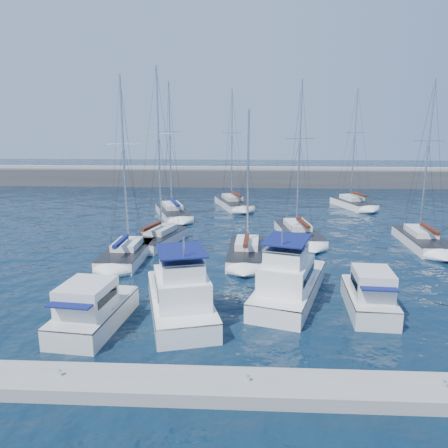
{
  "coord_description": "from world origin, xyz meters",
  "views": [
    {
      "loc": [
        -0.17,
        -27.27,
        11.08
      ],
      "look_at": [
        -1.97,
        7.64,
        3.0
      ],
      "focal_mm": 35.0,
      "sensor_mm": 36.0,
      "label": 1
    }
  ],
  "objects_px": {
    "motor_yacht_stbd_outer": "(370,297)",
    "sailboat_mid_d": "(298,233)",
    "motor_yacht_stbd_inner": "(288,283)",
    "sailboat_mid_e": "(422,240)",
    "sailboat_mid_a": "(126,254)",
    "sailboat_mid_b": "(158,238)",
    "sailboat_back_c": "(353,203)",
    "sailboat_back_b": "(233,203)",
    "motor_yacht_port_inner": "(181,297)",
    "motor_yacht_port_outer": "(92,312)",
    "sailboat_mid_c": "(247,253)",
    "sailboat_back_a": "(173,212)"
  },
  "relations": [
    {
      "from": "motor_yacht_port_outer",
      "to": "motor_yacht_stbd_inner",
      "type": "xyz_separation_m",
      "value": [
        11.17,
        4.52,
        0.19
      ]
    },
    {
      "from": "motor_yacht_stbd_inner",
      "to": "sailboat_back_c",
      "type": "relative_size",
      "value": 0.63
    },
    {
      "from": "motor_yacht_stbd_inner",
      "to": "sailboat_mid_d",
      "type": "xyz_separation_m",
      "value": [
        2.43,
        15.52,
        -0.61
      ]
    },
    {
      "from": "motor_yacht_stbd_outer",
      "to": "motor_yacht_port_inner",
      "type": "bearing_deg",
      "value": -170.66
    },
    {
      "from": "motor_yacht_stbd_inner",
      "to": "sailboat_back_c",
      "type": "bearing_deg",
      "value": 87.5
    },
    {
      "from": "motor_yacht_port_inner",
      "to": "sailboat_mid_b",
      "type": "bearing_deg",
      "value": 90.81
    },
    {
      "from": "sailboat_back_b",
      "to": "sailboat_back_c",
      "type": "distance_m",
      "value": 16.2
    },
    {
      "from": "motor_yacht_port_inner",
      "to": "sailboat_back_a",
      "type": "relative_size",
      "value": 0.58
    },
    {
      "from": "motor_yacht_port_inner",
      "to": "sailboat_back_c",
      "type": "xyz_separation_m",
      "value": [
        18.21,
        35.09,
        -0.59
      ]
    },
    {
      "from": "sailboat_mid_e",
      "to": "sailboat_mid_b",
      "type": "bearing_deg",
      "value": -177.27
    },
    {
      "from": "motor_yacht_stbd_outer",
      "to": "sailboat_back_a",
      "type": "bearing_deg",
      "value": 125.18
    },
    {
      "from": "sailboat_back_a",
      "to": "sailboat_back_c",
      "type": "bearing_deg",
      "value": -2.9
    },
    {
      "from": "sailboat_mid_a",
      "to": "sailboat_back_b",
      "type": "relative_size",
      "value": 0.96
    },
    {
      "from": "motor_yacht_stbd_inner",
      "to": "sailboat_mid_c",
      "type": "distance_m",
      "value": 9.07
    },
    {
      "from": "motor_yacht_stbd_outer",
      "to": "sailboat_mid_a",
      "type": "relative_size",
      "value": 0.4
    },
    {
      "from": "sailboat_back_a",
      "to": "sailboat_mid_c",
      "type": "bearing_deg",
      "value": -81.54
    },
    {
      "from": "sailboat_mid_a",
      "to": "sailboat_mid_b",
      "type": "distance_m",
      "value": 5.41
    },
    {
      "from": "motor_yacht_port_outer",
      "to": "sailboat_mid_e",
      "type": "distance_m",
      "value": 30.63
    },
    {
      "from": "motor_yacht_stbd_inner",
      "to": "sailboat_mid_a",
      "type": "relative_size",
      "value": 0.66
    },
    {
      "from": "motor_yacht_stbd_inner",
      "to": "sailboat_mid_e",
      "type": "distance_m",
      "value": 19.18
    },
    {
      "from": "sailboat_mid_a",
      "to": "sailboat_mid_b",
      "type": "height_order",
      "value": "sailboat_mid_b"
    },
    {
      "from": "sailboat_mid_b",
      "to": "sailboat_back_c",
      "type": "height_order",
      "value": "sailboat_mid_b"
    },
    {
      "from": "motor_yacht_stbd_outer",
      "to": "sailboat_mid_e",
      "type": "bearing_deg",
      "value": 63.47
    },
    {
      "from": "motor_yacht_port_outer",
      "to": "motor_yacht_stbd_inner",
      "type": "distance_m",
      "value": 12.05
    },
    {
      "from": "motor_yacht_stbd_outer",
      "to": "sailboat_mid_b",
      "type": "xyz_separation_m",
      "value": [
        -15.67,
        14.52,
        -0.39
      ]
    },
    {
      "from": "motor_yacht_port_outer",
      "to": "sailboat_mid_b",
      "type": "height_order",
      "value": "sailboat_mid_b"
    },
    {
      "from": "sailboat_back_c",
      "to": "sailboat_mid_d",
      "type": "bearing_deg",
      "value": -136.13
    },
    {
      "from": "motor_yacht_port_inner",
      "to": "sailboat_back_b",
      "type": "bearing_deg",
      "value": 71.5
    },
    {
      "from": "motor_yacht_port_outer",
      "to": "sailboat_mid_d",
      "type": "xyz_separation_m",
      "value": [
        13.6,
        20.03,
        -0.42
      ]
    },
    {
      "from": "sailboat_mid_c",
      "to": "sailboat_mid_e",
      "type": "distance_m",
      "value": 16.96
    },
    {
      "from": "motor_yacht_stbd_outer",
      "to": "sailboat_back_b",
      "type": "height_order",
      "value": "sailboat_back_b"
    },
    {
      "from": "sailboat_mid_c",
      "to": "sailboat_back_b",
      "type": "distance_m",
      "value": 23.25
    },
    {
      "from": "motor_yacht_port_inner",
      "to": "sailboat_back_c",
      "type": "bearing_deg",
      "value": 47.41
    },
    {
      "from": "motor_yacht_stbd_outer",
      "to": "sailboat_mid_d",
      "type": "relative_size",
      "value": 0.39
    },
    {
      "from": "sailboat_back_c",
      "to": "sailboat_back_b",
      "type": "bearing_deg",
      "value": 164.61
    },
    {
      "from": "motor_yacht_port_inner",
      "to": "sailboat_back_c",
      "type": "relative_size",
      "value": 0.59
    },
    {
      "from": "motor_yacht_stbd_outer",
      "to": "sailboat_mid_a",
      "type": "distance_m",
      "value": 19.69
    },
    {
      "from": "motor_yacht_port_inner",
      "to": "sailboat_back_c",
      "type": "height_order",
      "value": "sailboat_back_c"
    },
    {
      "from": "motor_yacht_port_outer",
      "to": "sailboat_mid_d",
      "type": "relative_size",
      "value": 0.43
    },
    {
      "from": "motor_yacht_stbd_outer",
      "to": "sailboat_back_b",
      "type": "relative_size",
      "value": 0.38
    },
    {
      "from": "motor_yacht_port_outer",
      "to": "sailboat_mid_b",
      "type": "xyz_separation_m",
      "value": [
        0.19,
        17.4,
        -0.39
      ]
    },
    {
      "from": "motor_yacht_port_inner",
      "to": "sailboat_mid_d",
      "type": "height_order",
      "value": "sailboat_mid_d"
    },
    {
      "from": "sailboat_back_b",
      "to": "sailboat_mid_b",
      "type": "bearing_deg",
      "value": -126.72
    },
    {
      "from": "sailboat_mid_e",
      "to": "sailboat_back_a",
      "type": "distance_m",
      "value": 27.82
    },
    {
      "from": "sailboat_back_b",
      "to": "sailboat_back_c",
      "type": "relative_size",
      "value": 1.0
    },
    {
      "from": "motor_yacht_stbd_inner",
      "to": "sailboat_mid_b",
      "type": "bearing_deg",
      "value": 147.79
    },
    {
      "from": "sailboat_mid_c",
      "to": "sailboat_back_a",
      "type": "xyz_separation_m",
      "value": [
        -8.97,
        16.6,
        0.03
      ]
    },
    {
      "from": "sailboat_mid_a",
      "to": "sailboat_mid_d",
      "type": "relative_size",
      "value": 0.98
    },
    {
      "from": "motor_yacht_stbd_inner",
      "to": "motor_yacht_stbd_outer",
      "type": "height_order",
      "value": "motor_yacht_stbd_inner"
    },
    {
      "from": "motor_yacht_stbd_outer",
      "to": "sailboat_back_c",
      "type": "xyz_separation_m",
      "value": [
        7.0,
        34.03,
        -0.4
      ]
    }
  ]
}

